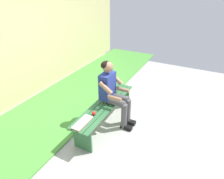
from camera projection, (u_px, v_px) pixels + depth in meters
The scene contains 5 objects.
grass_strip at pixel (59, 107), 4.38m from camera, with size 9.00×1.73×0.03m, color #478C38.
bench_near at pixel (105, 109), 3.73m from camera, with size 1.77×0.39×0.47m.
person_seated at pixel (113, 91), 3.63m from camera, with size 0.50×0.69×1.28m.
apple at pixel (94, 113), 3.35m from camera, with size 0.07×0.07×0.07m, color red.
book_open at pixel (82, 122), 3.17m from camera, with size 0.41×0.16×0.02m.
Camera 1 is at (2.68, 1.54, 2.49)m, focal length 31.14 mm.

